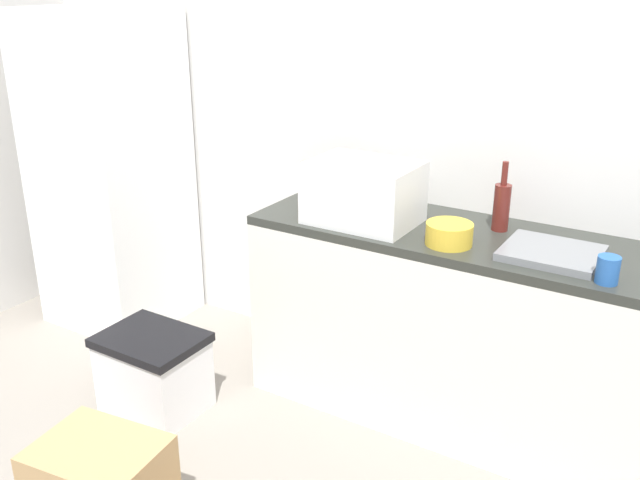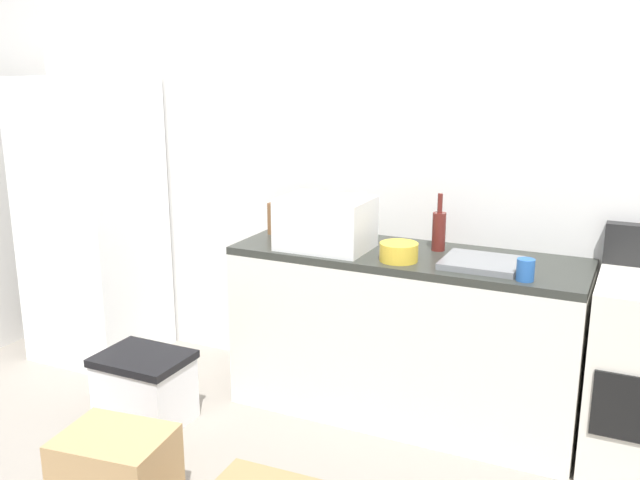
{
  "view_description": "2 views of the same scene",
  "coord_description": "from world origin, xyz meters",
  "px_view_note": "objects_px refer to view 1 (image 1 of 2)",
  "views": [
    {
      "loc": [
        1.25,
        -1.47,
        1.92
      ],
      "look_at": [
        -0.27,
        1.0,
        0.82
      ],
      "focal_mm": 39.18,
      "sensor_mm": 36.0,
      "label": 1
    },
    {
      "loc": [
        1.38,
        -2.11,
        1.86
      ],
      "look_at": [
        -0.01,
        0.81,
        1.02
      ],
      "focal_mm": 39.21,
      "sensor_mm": 36.0,
      "label": 2
    }
  ],
  "objects_px": {
    "refrigerator": "(110,172)",
    "microwave": "(364,192)",
    "knife_block": "(313,180)",
    "coffee_mug": "(608,270)",
    "mixing_bowl": "(449,234)",
    "storage_bin": "(154,372)",
    "wine_bottle": "(502,205)"
  },
  "relations": [
    {
      "from": "refrigerator",
      "to": "microwave",
      "type": "height_order",
      "value": "refrigerator"
    },
    {
      "from": "microwave",
      "to": "knife_block",
      "type": "xyz_separation_m",
      "value": [
        -0.37,
        0.18,
        -0.05
      ]
    },
    {
      "from": "coffee_mug",
      "to": "knife_block",
      "type": "bearing_deg",
      "value": 168.03
    },
    {
      "from": "mixing_bowl",
      "to": "storage_bin",
      "type": "xyz_separation_m",
      "value": [
        -1.2,
        -0.52,
        -0.75
      ]
    },
    {
      "from": "refrigerator",
      "to": "storage_bin",
      "type": "xyz_separation_m",
      "value": [
        0.86,
        -0.63,
        -0.69
      ]
    },
    {
      "from": "wine_bottle",
      "to": "coffee_mug",
      "type": "bearing_deg",
      "value": -34.01
    },
    {
      "from": "microwave",
      "to": "storage_bin",
      "type": "bearing_deg",
      "value": -142.9
    },
    {
      "from": "knife_block",
      "to": "microwave",
      "type": "bearing_deg",
      "value": -25.59
    },
    {
      "from": "knife_block",
      "to": "refrigerator",
      "type": "bearing_deg",
      "value": -173.91
    },
    {
      "from": "wine_bottle",
      "to": "knife_block",
      "type": "relative_size",
      "value": 1.67
    },
    {
      "from": "wine_bottle",
      "to": "coffee_mug",
      "type": "xyz_separation_m",
      "value": [
        0.5,
        -0.33,
        -0.06
      ]
    },
    {
      "from": "coffee_mug",
      "to": "storage_bin",
      "type": "height_order",
      "value": "coffee_mug"
    },
    {
      "from": "wine_bottle",
      "to": "microwave",
      "type": "bearing_deg",
      "value": -158.72
    },
    {
      "from": "coffee_mug",
      "to": "storage_bin",
      "type": "relative_size",
      "value": 0.22
    },
    {
      "from": "microwave",
      "to": "wine_bottle",
      "type": "relative_size",
      "value": 1.53
    },
    {
      "from": "mixing_bowl",
      "to": "wine_bottle",
      "type": "bearing_deg",
      "value": 66.19
    },
    {
      "from": "knife_block",
      "to": "mixing_bowl",
      "type": "distance_m",
      "value": 0.83
    },
    {
      "from": "coffee_mug",
      "to": "refrigerator",
      "type": "bearing_deg",
      "value": 176.46
    },
    {
      "from": "mixing_bowl",
      "to": "knife_block",
      "type": "bearing_deg",
      "value": 163.3
    },
    {
      "from": "storage_bin",
      "to": "mixing_bowl",
      "type": "bearing_deg",
      "value": 23.58
    },
    {
      "from": "refrigerator",
      "to": "storage_bin",
      "type": "bearing_deg",
      "value": -36.03
    },
    {
      "from": "refrigerator",
      "to": "microwave",
      "type": "bearing_deg",
      "value": -1.53
    },
    {
      "from": "storage_bin",
      "to": "knife_block",
      "type": "bearing_deg",
      "value": 62.32
    },
    {
      "from": "refrigerator",
      "to": "mixing_bowl",
      "type": "xyz_separation_m",
      "value": [
        2.06,
        -0.1,
        0.06
      ]
    },
    {
      "from": "microwave",
      "to": "coffee_mug",
      "type": "relative_size",
      "value": 4.6
    },
    {
      "from": "microwave",
      "to": "refrigerator",
      "type": "bearing_deg",
      "value": 178.47
    },
    {
      "from": "wine_bottle",
      "to": "knife_block",
      "type": "distance_m",
      "value": 0.92
    },
    {
      "from": "microwave",
      "to": "mixing_bowl",
      "type": "distance_m",
      "value": 0.44
    },
    {
      "from": "refrigerator",
      "to": "storage_bin",
      "type": "distance_m",
      "value": 1.27
    },
    {
      "from": "microwave",
      "to": "knife_block",
      "type": "height_order",
      "value": "microwave"
    },
    {
      "from": "storage_bin",
      "to": "refrigerator",
      "type": "bearing_deg",
      "value": 143.97
    },
    {
      "from": "wine_bottle",
      "to": "knife_block",
      "type": "xyz_separation_m",
      "value": [
        -0.92,
        -0.03,
        -0.02
      ]
    }
  ]
}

